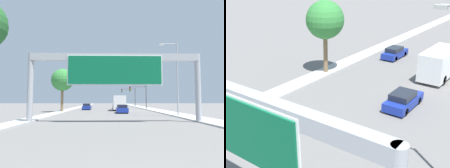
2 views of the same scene
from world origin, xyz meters
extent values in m
cube|color=#B1B1B1|center=(-9.00, 60.00, 0.07)|extent=(2.00, 120.00, 0.15)
cube|color=navy|center=(1.75, 33.42, 0.53)|extent=(1.87, 4.29, 0.70)
cube|color=#1E232D|center=(1.75, 33.21, 1.15)|extent=(1.65, 2.23, 0.54)
cylinder|color=black|center=(0.93, 34.75, 0.32)|extent=(0.22, 0.64, 0.64)
cylinder|color=black|center=(2.57, 34.75, 0.32)|extent=(0.22, 0.64, 0.64)
cylinder|color=black|center=(0.93, 32.09, 0.32)|extent=(0.22, 0.64, 0.64)
cylinder|color=black|center=(2.57, 32.09, 0.32)|extent=(0.22, 0.64, 0.64)
cube|color=navy|center=(-5.25, 46.11, 0.53)|extent=(1.75, 4.34, 0.70)
cube|color=#1E232D|center=(-5.25, 45.90, 1.14)|extent=(1.54, 2.26, 0.54)
cylinder|color=black|center=(-6.02, 47.46, 0.32)|extent=(0.22, 0.64, 0.64)
cylinder|color=black|center=(-4.48, 47.46, 0.32)|extent=(0.22, 0.64, 0.64)
cylinder|color=black|center=(-6.02, 44.77, 0.32)|extent=(0.22, 0.64, 0.64)
cylinder|color=black|center=(-4.48, 44.77, 0.32)|extent=(0.22, 0.64, 0.64)
cube|color=silver|center=(1.75, 41.97, 1.69)|extent=(2.45, 6.00, 2.78)
cylinder|color=black|center=(0.66, 46.02, 0.50)|extent=(0.28, 1.00, 1.00)
cylinder|color=black|center=(0.66, 40.46, 0.50)|extent=(0.28, 1.00, 1.00)
cylinder|color=black|center=(2.84, 40.46, 0.50)|extent=(0.28, 1.00, 1.00)
cylinder|color=brown|center=(-8.86, 36.45, 2.92)|extent=(0.46, 0.46, 5.84)
sphere|color=#337F38|center=(-8.86, 36.45, 5.84)|extent=(4.03, 4.03, 4.03)
cube|color=#B2B2A8|center=(6.53, 25.36, 9.59)|extent=(0.60, 0.28, 0.20)
camera|label=1|loc=(-0.80, -3.24, 2.15)|focal=35.00mm
camera|label=2|loc=(11.17, 10.87, 11.57)|focal=50.00mm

